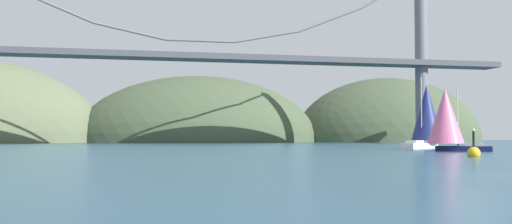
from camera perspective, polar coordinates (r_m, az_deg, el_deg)
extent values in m
plane|color=navy|center=(29.82, 19.95, -5.61)|extent=(360.00, 360.00, 0.00)
ellipsoid|color=#425138|center=(177.20, 12.45, -2.78)|extent=(55.13, 44.00, 36.85)
ellipsoid|color=#425138|center=(161.39, -5.49, -2.88)|extent=(65.48, 44.00, 35.51)
cylinder|color=slate|center=(137.75, 15.52, 5.01)|extent=(2.80, 2.80, 38.00)
cube|color=#47474C|center=(122.10, -5.33, 5.23)|extent=(134.57, 6.00, 1.20)
cylinder|color=slate|center=(123.12, -18.60, 9.53)|extent=(14.27, 0.50, 6.12)
cylinder|color=slate|center=(121.76, -11.96, 7.56)|extent=(14.18, 0.50, 3.32)
cylinder|color=slate|center=(122.58, -5.32, 6.79)|extent=(14.08, 0.50, 0.50)
cylinder|color=slate|center=(125.45, 1.12, 7.23)|extent=(14.18, 0.50, 3.32)
cylinder|color=slate|center=(130.31, 7.20, 8.78)|extent=(14.27, 0.50, 6.12)
cube|color=white|center=(84.43, 15.34, -3.13)|extent=(7.11, 5.81, 0.78)
cube|color=beige|center=(83.25, 14.93, -2.76)|extent=(2.78, 2.58, 0.36)
cylinder|color=#B2B2B7|center=(85.14, 15.52, 0.19)|extent=(0.14, 0.14, 9.07)
cone|color=navy|center=(86.57, 16.00, -0.05)|extent=(6.00, 6.00, 7.84)
cube|color=#191E4C|center=(71.68, 19.23, -3.33)|extent=(5.94, 4.85, 0.60)
cube|color=beige|center=(71.62, 20.11, -2.94)|extent=(2.32, 2.14, 0.36)
cylinder|color=#B2B2B7|center=(71.72, 18.71, -0.41)|extent=(0.14, 0.14, 6.72)
cone|color=pink|center=(71.82, 17.64, -0.35)|extent=(5.77, 5.77, 6.32)
sphere|color=gold|center=(53.81, 20.09, -3.72)|extent=(1.10, 1.10, 1.10)
cylinder|color=black|center=(53.79, 20.08, -2.61)|extent=(0.20, 0.20, 1.60)
sphere|color=#F2EA99|center=(53.79, 20.07, -1.63)|extent=(0.24, 0.24, 0.24)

